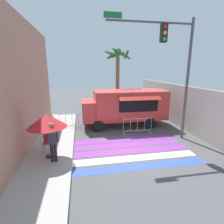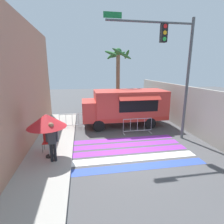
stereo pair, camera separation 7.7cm
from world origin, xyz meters
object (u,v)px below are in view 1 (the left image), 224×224
object	(u,v)px
traffic_signal_pole	(174,59)
folding_chair	(48,140)
barricade_side	(72,121)
vendor_person	(53,140)
barricade_front	(137,126)
palm_tree	(118,69)
food_truck	(124,106)
patio_umbrella	(47,121)

from	to	relation	value
traffic_signal_pole	folding_chair	size ratio (longest dim) A/B	7.71
folding_chair	barricade_side	world-z (taller)	barricade_side
vendor_person	barricade_front	xyz separation A→B (m)	(4.82, 3.02, -0.66)
traffic_signal_pole	palm_tree	world-z (taller)	traffic_signal_pole
traffic_signal_pole	folding_chair	world-z (taller)	traffic_signal_pole
vendor_person	barricade_side	size ratio (longest dim) A/B	1.00
food_truck	barricade_front	world-z (taller)	food_truck
traffic_signal_pole	patio_umbrella	xyz separation A→B (m)	(-6.58, -1.33, -2.75)
folding_chair	barricade_side	distance (m)	3.91
folding_chair	vendor_person	xyz separation A→B (m)	(0.44, -1.17, 0.50)
folding_chair	vendor_person	distance (m)	1.35
patio_umbrella	palm_tree	size ratio (longest dim) A/B	0.35
food_truck	barricade_side	xyz separation A→B (m)	(-3.74, 0.10, -1.01)
food_truck	folding_chair	xyz separation A→B (m)	(-4.77, -3.67, -0.85)
traffic_signal_pole	vendor_person	world-z (taller)	traffic_signal_pole
food_truck	barricade_side	bearing A→B (deg)	178.49
food_truck	patio_umbrella	size ratio (longest dim) A/B	2.94
traffic_signal_pole	barricade_front	world-z (taller)	traffic_signal_pole
barricade_side	traffic_signal_pole	bearing A→B (deg)	-28.85
patio_umbrella	barricade_side	bearing A→B (deg)	79.50
traffic_signal_pole	folding_chair	xyz separation A→B (m)	(-6.77, -0.60, -3.97)
barricade_front	palm_tree	world-z (taller)	palm_tree
patio_umbrella	traffic_signal_pole	bearing A→B (deg)	11.46
folding_chair	barricade_front	world-z (taller)	barricade_front
folding_chair	palm_tree	distance (m)	8.80
barricade_front	palm_tree	distance (m)	5.86
barricade_side	palm_tree	distance (m)	5.94
patio_umbrella	barricade_front	world-z (taller)	patio_umbrella
vendor_person	traffic_signal_pole	bearing A→B (deg)	17.67
food_truck	palm_tree	xyz separation A→B (m)	(0.12, 2.77, 2.62)
patio_umbrella	folding_chair	xyz separation A→B (m)	(-0.19, 0.73, -1.22)
barricade_front	barricade_side	distance (m)	4.65
patio_umbrella	palm_tree	world-z (taller)	palm_tree
patio_umbrella	vendor_person	xyz separation A→B (m)	(0.25, -0.44, -0.73)
barricade_side	palm_tree	size ratio (longest dim) A/B	0.31
folding_chair	vendor_person	bearing A→B (deg)	-59.79
food_truck	barricade_front	bearing A→B (deg)	-74.80
patio_umbrella	barricade_front	distance (m)	5.85
food_truck	barricade_front	size ratio (longest dim) A/B	3.14
patio_umbrella	folding_chair	bearing A→B (deg)	104.86
folding_chair	traffic_signal_pole	bearing A→B (deg)	14.74
traffic_signal_pole	food_truck	bearing A→B (deg)	123.20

